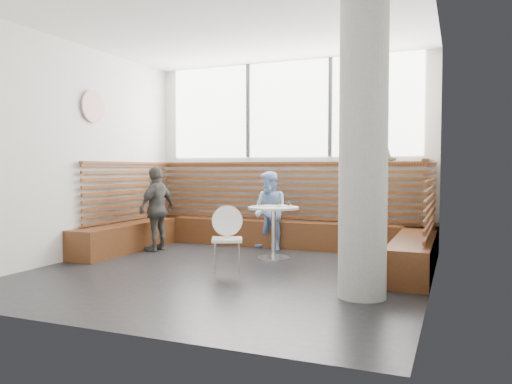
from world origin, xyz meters
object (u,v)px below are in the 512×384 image
at_px(child_back, 270,211).
at_px(cafe_table, 274,222).
at_px(adult_man, 373,205).
at_px(child_left, 157,209).
at_px(concrete_column, 363,144).
at_px(cafe_chair, 229,233).

bearing_deg(child_back, cafe_table, -45.87).
bearing_deg(adult_man, child_left, 93.82).
height_order(child_back, child_left, child_left).
bearing_deg(adult_man, concrete_column, -171.09).
relative_size(concrete_column, cafe_chair, 3.75).
bearing_deg(cafe_chair, child_back, 68.12).
relative_size(cafe_chair, child_left, 0.62).
xyz_separation_m(cafe_chair, child_left, (-1.77, 1.00, 0.19)).
relative_size(cafe_chair, child_back, 0.66).
height_order(adult_man, child_back, adult_man).
xyz_separation_m(cafe_chair, adult_man, (1.69, 1.03, 0.35)).
xyz_separation_m(concrete_column, cafe_table, (-1.63, 1.75, -1.04)).
xyz_separation_m(child_back, child_left, (-1.69, -0.77, 0.04)).
bearing_deg(cafe_chair, child_left, 126.18).
bearing_deg(child_left, child_back, 120.02).
height_order(cafe_table, child_back, child_back).
relative_size(cafe_chair, adult_man, 0.50).
relative_size(cafe_table, child_left, 0.57).
distance_m(child_back, child_left, 1.86).
xyz_separation_m(concrete_column, adult_man, (-0.17, 1.74, -0.75)).
bearing_deg(cafe_chair, cafe_table, 52.39).
xyz_separation_m(cafe_chair, child_back, (-0.08, 1.76, 0.15)).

